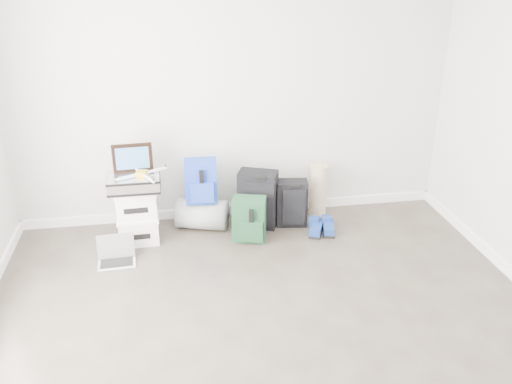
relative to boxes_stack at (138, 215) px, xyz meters
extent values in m
plane|color=#352C27|center=(1.02, -2.05, -0.29)|extent=(5.00, 5.00, 0.00)
cube|color=beige|center=(1.02, 0.45, 1.06)|extent=(4.50, 0.02, 2.70)
cube|color=white|center=(1.02, 0.44, -0.24)|extent=(4.50, 0.02, 0.10)
cube|color=white|center=(0.00, 0.00, -0.16)|extent=(0.39, 0.32, 0.25)
cube|color=white|center=(0.00, 0.00, -0.02)|extent=(0.41, 0.34, 0.04)
cube|color=white|center=(0.00, 0.00, 0.12)|extent=(0.39, 0.32, 0.25)
cube|color=white|center=(0.00, 0.00, 0.26)|extent=(0.41, 0.34, 0.04)
cube|color=#B2B2B7|center=(0.00, 0.00, 0.35)|extent=(0.49, 0.36, 0.14)
cube|color=black|center=(0.00, 0.10, 0.56)|extent=(0.38, 0.04, 0.28)
cube|color=#234A8C|center=(0.00, 0.09, 0.56)|extent=(0.31, 0.02, 0.22)
cube|color=gold|center=(0.08, -0.02, 0.44)|extent=(0.12, 0.12, 0.05)
cube|color=white|center=(0.20, 0.04, 0.44)|extent=(0.24, 0.13, 0.02)
cube|color=white|center=(0.02, 0.10, 0.44)|extent=(0.13, 0.24, 0.02)
cube|color=white|center=(-0.04, -0.08, 0.44)|extent=(0.24, 0.13, 0.02)
cube|color=white|center=(0.14, -0.14, 0.44)|extent=(0.13, 0.24, 0.02)
cylinder|color=gray|center=(0.64, 0.17, -0.13)|extent=(0.59, 0.46, 0.32)
cube|color=#191FA7|center=(0.64, 0.15, 0.25)|extent=(0.33, 0.21, 0.45)
cube|color=#191FA7|center=(0.64, 0.05, 0.18)|extent=(0.24, 0.08, 0.21)
cube|color=black|center=(1.22, 0.13, 0.02)|extent=(0.45, 0.35, 0.61)
cube|color=black|center=(1.22, 0.01, 0.02)|extent=(0.28, 0.14, 0.48)
cube|color=black|center=(1.22, 0.01, 0.30)|extent=(0.12, 0.07, 0.02)
cube|color=#13361F|center=(1.09, -0.15, -0.06)|extent=(0.36, 0.27, 0.45)
cube|color=#13361F|center=(1.09, -0.26, -0.14)|extent=(0.25, 0.12, 0.22)
cube|color=black|center=(1.58, 0.09, -0.04)|extent=(0.34, 0.22, 0.50)
cube|color=black|center=(1.58, -0.01, -0.04)|extent=(0.24, 0.06, 0.40)
cube|color=black|center=(1.58, -0.01, 0.19)|extent=(0.11, 0.04, 0.02)
cube|color=black|center=(1.79, -0.14, -0.27)|extent=(0.22, 0.31, 0.03)
cube|color=#1A40A0|center=(1.79, -0.14, -0.22)|extent=(0.21, 0.30, 0.07)
cube|color=black|center=(1.92, -0.14, -0.27)|extent=(0.18, 0.31, 0.03)
cube|color=#1A40A0|center=(1.92, -0.14, -0.22)|extent=(0.17, 0.30, 0.07)
cylinder|color=#9A8F6C|center=(1.91, 0.29, 0.00)|extent=(0.19, 0.19, 0.57)
cube|color=silver|center=(-0.20, -0.42, -0.28)|extent=(0.35, 0.25, 0.02)
cube|color=black|center=(-0.20, -0.42, -0.27)|extent=(0.30, 0.17, 0.00)
cube|color=black|center=(-0.21, -0.30, -0.16)|extent=(0.34, 0.03, 0.23)
camera|label=1|loc=(0.35, -4.87, 2.40)|focal=38.00mm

